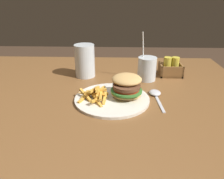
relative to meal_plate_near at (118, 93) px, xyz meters
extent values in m
cube|color=brown|center=(-0.12, 0.05, -0.04)|extent=(1.34, 1.02, 0.03)
cylinder|color=brown|center=(-0.72, 0.49, -0.43)|extent=(0.10, 0.10, 0.74)
cylinder|color=brown|center=(0.48, 0.49, -0.43)|extent=(0.10, 0.10, 0.74)
cylinder|color=silver|center=(-0.02, -0.01, -0.02)|extent=(0.28, 0.28, 0.01)
ellipsoid|color=tan|center=(0.03, 0.00, -0.01)|extent=(0.12, 0.10, 0.02)
cylinder|color=#38752D|center=(0.03, 0.00, 0.01)|extent=(0.12, 0.12, 0.01)
cylinder|color=red|center=(0.03, 0.00, 0.02)|extent=(0.10, 0.10, 0.01)
cylinder|color=brown|center=(0.03, 0.00, 0.03)|extent=(0.11, 0.11, 0.01)
ellipsoid|color=tan|center=(0.03, 0.02, 0.05)|extent=(0.12, 0.10, 0.04)
cube|color=gold|center=(-0.09, 0.00, 0.01)|extent=(0.03, 0.09, 0.03)
cube|color=gold|center=(-0.06, -0.01, 0.00)|extent=(0.05, 0.03, 0.02)
cube|color=gold|center=(-0.09, 0.03, -0.01)|extent=(0.03, 0.07, 0.03)
cube|color=gold|center=(-0.08, -0.05, -0.01)|extent=(0.03, 0.06, 0.03)
cube|color=gold|center=(-0.10, -0.01, 0.00)|extent=(0.07, 0.05, 0.03)
cube|color=gold|center=(-0.06, -0.02, 0.00)|extent=(0.01, 0.09, 0.01)
cube|color=gold|center=(-0.07, -0.05, -0.01)|extent=(0.05, 0.07, 0.03)
cube|color=gold|center=(-0.08, -0.01, 0.01)|extent=(0.08, 0.02, 0.02)
cube|color=gold|center=(-0.07, -0.01, 0.01)|extent=(0.01, 0.07, 0.02)
cube|color=gold|center=(-0.12, 0.01, -0.01)|extent=(0.07, 0.04, 0.03)
cube|color=gold|center=(-0.06, 0.00, 0.01)|extent=(0.03, 0.06, 0.01)
cube|color=gold|center=(-0.06, -0.01, -0.01)|extent=(0.05, 0.05, 0.02)
cube|color=gold|center=(-0.09, 0.01, 0.00)|extent=(0.07, 0.03, 0.02)
cube|color=gold|center=(-0.12, -0.01, -0.01)|extent=(0.05, 0.07, 0.03)
cube|color=gold|center=(-0.12, -0.02, -0.01)|extent=(0.05, 0.08, 0.02)
cube|color=gold|center=(-0.08, 0.00, 0.02)|extent=(0.02, 0.06, 0.03)
cube|color=gold|center=(-0.08, 0.00, 0.01)|extent=(0.02, 0.08, 0.03)
cube|color=gold|center=(-0.05, -0.03, -0.01)|extent=(0.01, 0.06, 0.03)
cylinder|color=silver|center=(-0.16, 0.24, 0.05)|extent=(0.09, 0.09, 0.15)
cylinder|color=#C67F23|center=(-0.16, 0.24, 0.04)|extent=(0.08, 0.08, 0.14)
cylinder|color=silver|center=(0.13, 0.21, 0.02)|extent=(0.08, 0.08, 0.10)
cylinder|color=yellow|center=(0.13, 0.21, 0.01)|extent=(0.07, 0.07, 0.08)
cylinder|color=white|center=(0.11, 0.22, 0.08)|extent=(0.02, 0.03, 0.21)
ellipsoid|color=silver|center=(0.14, 0.05, -0.02)|extent=(0.05, 0.06, 0.02)
cube|color=silver|center=(0.15, -0.03, -0.03)|extent=(0.02, 0.13, 0.00)
cube|color=brown|center=(0.25, 0.27, -0.02)|extent=(0.10, 0.09, 0.01)
cube|color=brown|center=(0.20, 0.27, 0.00)|extent=(0.01, 0.09, 0.06)
cube|color=brown|center=(0.30, 0.27, 0.00)|extent=(0.01, 0.09, 0.06)
cube|color=brown|center=(0.25, 0.23, 0.00)|extent=(0.10, 0.01, 0.06)
cube|color=brown|center=(0.25, 0.31, 0.00)|extent=(0.10, 0.01, 0.06)
cylinder|color=gold|center=(0.23, 0.27, 0.02)|extent=(0.04, 0.04, 0.08)
cylinder|color=gold|center=(0.27, 0.27, 0.02)|extent=(0.04, 0.04, 0.08)
camera|label=1|loc=(0.00, -0.73, 0.34)|focal=35.00mm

